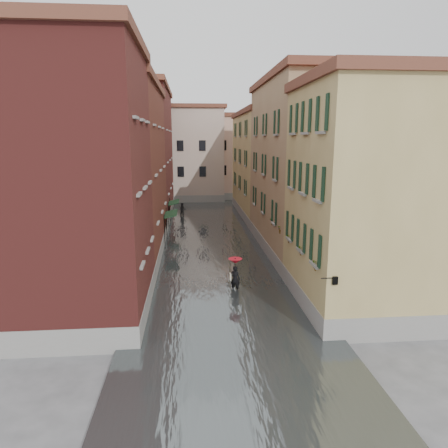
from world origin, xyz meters
name	(u,v)px	position (x,y,z in m)	size (l,w,h in m)	color
ground	(222,296)	(0.00, 0.00, 0.00)	(120.00, 120.00, 0.00)	#505052
floodwater	(211,239)	(0.00, 13.00, 0.10)	(10.00, 60.00, 0.20)	#474D4E
building_left_near	(81,190)	(-7.00, -2.00, 6.50)	(6.00, 8.00, 13.00)	maroon
building_left_mid	(120,175)	(-7.00, 9.00, 6.25)	(6.00, 14.00, 12.50)	maroon
building_left_far	(142,156)	(-7.00, 24.00, 7.00)	(6.00, 16.00, 14.00)	maroon
building_right_near	(360,201)	(7.00, -2.00, 5.75)	(6.00, 8.00, 11.50)	#9F8B52
building_right_mid	(302,170)	(7.00, 9.00, 6.50)	(6.00, 14.00, 13.00)	#9C7F5E
building_right_far	(266,167)	(7.00, 24.00, 5.75)	(6.00, 16.00, 11.50)	#9F8B52
building_end_cream	(181,155)	(-3.00, 38.00, 6.50)	(12.00, 9.00, 13.00)	#B8A693
building_end_pink	(240,158)	(6.00, 40.00, 6.00)	(10.00, 9.00, 12.00)	tan
awning_near	(171,215)	(-3.48, 12.58, 2.47)	(1.09, 3.15, 2.80)	black
awning_far	(173,203)	(-3.49, 18.97, 2.46)	(1.09, 2.87, 2.80)	black
wall_lantern	(334,280)	(4.33, -6.00, 3.01)	(0.71, 0.22, 0.35)	black
window_planters	(291,233)	(4.12, 0.58, 3.51)	(0.59, 10.87, 0.84)	brown
pedestrian_main	(235,273)	(0.81, 0.50, 1.20)	(0.85, 0.85, 2.06)	black
pedestrian_far	(183,210)	(-2.67, 24.18, 0.80)	(0.78, 0.61, 1.61)	black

